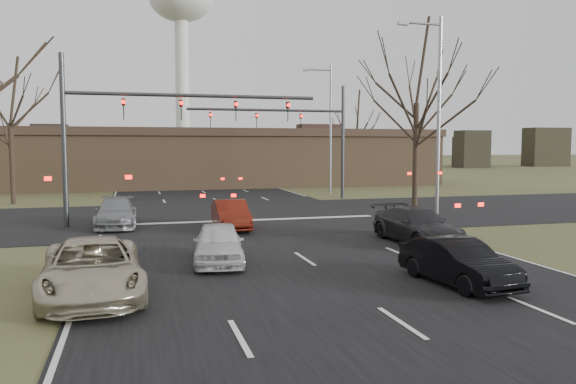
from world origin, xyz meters
The scene contains 18 objects.
ground centered at (0.00, 0.00, 0.00)m, with size 360.00×360.00×0.00m, color #414424.
road_main centered at (0.00, 60.00, 0.01)m, with size 14.00×300.00×0.02m, color black.
road_cross centered at (0.00, 15.00, 0.01)m, with size 200.00×14.00×0.02m, color black.
building centered at (2.00, 38.00, 2.67)m, with size 42.40×10.40×5.30m.
water_tower centered at (6.00, 120.00, 35.47)m, with size 15.00×15.00×44.50m.
mast_arm_near centered at (-5.23, 13.00, 5.07)m, with size 12.12×0.24×8.00m.
mast_arm_far centered at (6.18, 23.00, 5.02)m, with size 11.12×0.24×8.00m.
streetlight_right_near centered at (8.82, 10.00, 5.59)m, with size 2.34×0.25×10.00m.
streetlight_right_far centered at (9.32, 27.00, 5.59)m, with size 2.34×0.25×10.00m.
tree_right_near centered at (11.00, 16.00, 8.90)m, with size 6.90×6.90×11.50m.
tree_left_far centered at (-13.00, 25.00, 7.34)m, with size 5.70×5.70×9.50m.
tree_right_far centered at (15.00, 35.00, 6.96)m, with size 5.40×5.40×9.00m.
car_silver_suv centered at (-6.50, -0.04, 0.73)m, with size 2.41×5.23×1.45m, color #B3AC91.
car_white_sedan centered at (-2.86, 3.13, 0.66)m, with size 1.55×3.86×1.32m, color silver.
car_black_hatch centered at (3.00, -1.39, 0.64)m, with size 1.35×3.86×1.27m, color black.
car_charcoal_sedan centered at (5.16, 4.88, 0.69)m, with size 1.93×4.74×1.38m, color black.
car_grey_ahead centered at (-6.28, 12.50, 0.65)m, with size 1.82×4.48×1.30m, color gray.
car_red_ahead centered at (-1.24, 10.37, 0.66)m, with size 1.40×4.01×1.32m, color #5C180D.
Camera 1 is at (-5.45, -14.64, 3.81)m, focal length 35.00 mm.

